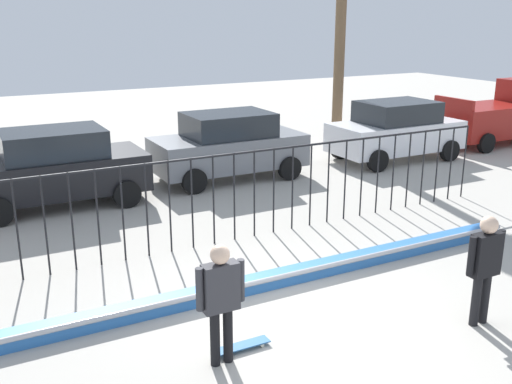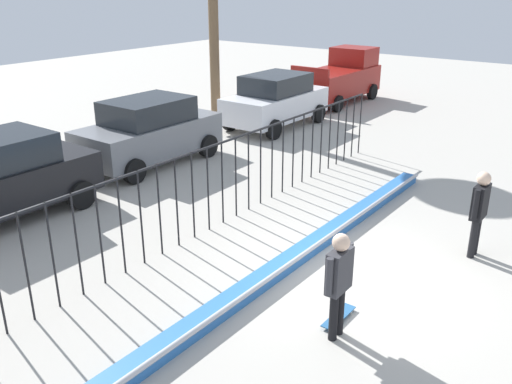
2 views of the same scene
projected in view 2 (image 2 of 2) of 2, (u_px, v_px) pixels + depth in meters
name	position (u px, v px, depth m)	size (l,w,h in m)	color
ground_plane	(353.00, 278.00, 9.91)	(60.00, 60.00, 0.00)	#ADA89E
bowl_coping_ledge	(299.00, 254.00, 10.52)	(11.00, 0.40, 0.27)	#2D6BB7
perimeter_fence	(208.00, 180.00, 11.44)	(14.04, 0.04, 1.86)	black
skateboarder	(339.00, 277.00, 7.95)	(0.69, 0.26, 1.72)	black
skateboard	(339.00, 317.00, 8.69)	(0.80, 0.20, 0.07)	#26598C
camera_operator	(479.00, 206.00, 10.37)	(0.70, 0.26, 1.73)	black
parked_car_gray	(149.00, 131.00, 15.81)	(4.30, 2.12, 1.90)	slate
parked_car_white	(276.00, 100.00, 19.80)	(4.30, 2.12, 1.90)	silver
pickup_truck	(340.00, 78.00, 23.85)	(4.70, 2.12, 2.24)	maroon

